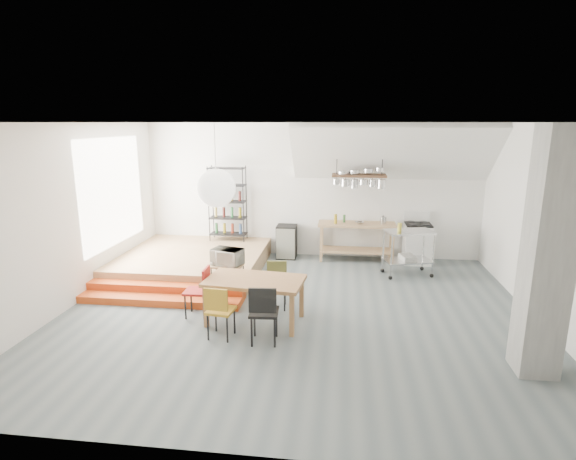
# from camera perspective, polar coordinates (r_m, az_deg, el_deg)

# --- Properties ---
(floor) EXTENTS (8.00, 8.00, 0.00)m
(floor) POSITION_cam_1_polar(r_m,az_deg,el_deg) (7.92, 1.05, -10.34)
(floor) COLOR #576164
(floor) RESTS_ON ground
(wall_back) EXTENTS (8.00, 0.04, 3.20)m
(wall_back) POSITION_cam_1_polar(r_m,az_deg,el_deg) (10.85, 3.00, 4.99)
(wall_back) COLOR silver
(wall_back) RESTS_ON ground
(wall_left) EXTENTS (0.04, 7.00, 3.20)m
(wall_left) POSITION_cam_1_polar(r_m,az_deg,el_deg) (8.77, -25.89, 1.61)
(wall_left) COLOR silver
(wall_left) RESTS_ON ground
(wall_right) EXTENTS (0.04, 7.00, 3.20)m
(wall_right) POSITION_cam_1_polar(r_m,az_deg,el_deg) (8.07, 30.62, 0.15)
(wall_right) COLOR silver
(wall_right) RESTS_ON ground
(ceiling) EXTENTS (8.00, 7.00, 0.02)m
(ceiling) POSITION_cam_1_polar(r_m,az_deg,el_deg) (7.25, 1.16, 13.49)
(ceiling) COLOR white
(ceiling) RESTS_ON wall_back
(slope_ceiling) EXTENTS (4.40, 1.44, 1.32)m
(slope_ceiling) POSITION_cam_1_polar(r_m,az_deg,el_deg) (10.19, 13.11, 9.48)
(slope_ceiling) COLOR white
(slope_ceiling) RESTS_ON wall_back
(window_pane) EXTENTS (0.02, 2.50, 2.20)m
(window_pane) POSITION_cam_1_polar(r_m,az_deg,el_deg) (10.00, -21.33, 4.52)
(window_pane) COLOR white
(window_pane) RESTS_ON wall_left
(platform) EXTENTS (3.00, 3.00, 0.40)m
(platform) POSITION_cam_1_polar(r_m,az_deg,el_deg) (10.21, -11.88, -3.90)
(platform) COLOR #A47B52
(platform) RESTS_ON ground
(step_lower) EXTENTS (3.00, 0.35, 0.13)m
(step_lower) POSITION_cam_1_polar(r_m,az_deg,el_deg) (8.54, -16.04, -8.58)
(step_lower) COLOR #C64717
(step_lower) RESTS_ON ground
(step_upper) EXTENTS (3.00, 0.35, 0.27)m
(step_upper) POSITION_cam_1_polar(r_m,az_deg,el_deg) (8.82, -15.19, -7.36)
(step_upper) COLOR #C64717
(step_upper) RESTS_ON ground
(concrete_column) EXTENTS (0.50, 0.50, 3.20)m
(concrete_column) POSITION_cam_1_polar(r_m,az_deg,el_deg) (6.46, 30.11, -2.71)
(concrete_column) COLOR gray
(concrete_column) RESTS_ON ground
(kitchen_counter) EXTENTS (1.80, 0.60, 0.91)m
(kitchen_counter) POSITION_cam_1_polar(r_m,az_deg,el_deg) (10.68, 8.70, -0.62)
(kitchen_counter) COLOR #A47B52
(kitchen_counter) RESTS_ON ground
(stove) EXTENTS (0.60, 0.60, 1.18)m
(stove) POSITION_cam_1_polar(r_m,az_deg,el_deg) (10.86, 16.07, -1.56)
(stove) COLOR white
(stove) RESTS_ON ground
(pot_rack) EXTENTS (1.20, 0.50, 1.43)m
(pot_rack) POSITION_cam_1_polar(r_m,az_deg,el_deg) (10.22, 9.16, 6.43)
(pot_rack) COLOR #402B19
(pot_rack) RESTS_ON ceiling
(wire_shelving) EXTENTS (0.88, 0.38, 1.80)m
(wire_shelving) POSITION_cam_1_polar(r_m,az_deg,el_deg) (10.92, -7.67, 3.49)
(wire_shelving) COLOR black
(wire_shelving) RESTS_ON platform
(microwave_shelf) EXTENTS (0.60, 0.40, 0.16)m
(microwave_shelf) POSITION_cam_1_polar(r_m,az_deg,el_deg) (8.66, -7.70, -4.49)
(microwave_shelf) COLOR #A47B52
(microwave_shelf) RESTS_ON platform
(paper_lantern) EXTENTS (0.60, 0.60, 0.60)m
(paper_lantern) POSITION_cam_1_polar(r_m,az_deg,el_deg) (7.15, -9.08, 5.28)
(paper_lantern) COLOR white
(paper_lantern) RESTS_ON ceiling
(dining_table) EXTENTS (1.65, 1.04, 0.74)m
(dining_table) POSITION_cam_1_polar(r_m,az_deg,el_deg) (7.33, -4.25, -6.82)
(dining_table) COLOR olive
(dining_table) RESTS_ON ground
(chair_mustard) EXTENTS (0.43, 0.43, 0.84)m
(chair_mustard) POSITION_cam_1_polar(r_m,az_deg,el_deg) (6.88, -8.76, -9.75)
(chair_mustard) COLOR #B4841E
(chair_mustard) RESTS_ON ground
(chair_black) EXTENTS (0.45, 0.45, 0.92)m
(chair_black) POSITION_cam_1_polar(r_m,az_deg,el_deg) (6.64, -3.12, -10.04)
(chair_black) COLOR black
(chair_black) RESTS_ON ground
(chair_olive) EXTENTS (0.41, 0.41, 0.82)m
(chair_olive) POSITION_cam_1_polar(r_m,az_deg,el_deg) (7.97, -1.46, -6.41)
(chair_olive) COLOR brown
(chair_olive) RESTS_ON ground
(chair_red) EXTENTS (0.40, 0.40, 0.86)m
(chair_red) POSITION_cam_1_polar(r_m,az_deg,el_deg) (7.71, -11.04, -7.16)
(chair_red) COLOR #AC1D18
(chair_red) RESTS_ON ground
(rolling_cart) EXTENTS (1.10, 0.79, 0.98)m
(rolling_cart) POSITION_cam_1_polar(r_m,az_deg,el_deg) (9.87, 15.02, -2.04)
(rolling_cart) COLOR silver
(rolling_cart) RESTS_ON ground
(mini_fridge) EXTENTS (0.47, 0.47, 0.80)m
(mini_fridge) POSITION_cam_1_polar(r_m,az_deg,el_deg) (10.86, -0.16, -1.47)
(mini_fridge) COLOR black
(mini_fridge) RESTS_ON ground
(microwave) EXTENTS (0.64, 0.52, 0.31)m
(microwave) POSITION_cam_1_polar(r_m,az_deg,el_deg) (8.61, -7.74, -3.39)
(microwave) COLOR beige
(microwave) RESTS_ON microwave_shelf
(bowl) EXTENTS (0.23, 0.23, 0.05)m
(bowl) POSITION_cam_1_polar(r_m,az_deg,el_deg) (10.56, 9.08, 0.93)
(bowl) COLOR silver
(bowl) RESTS_ON kitchen_counter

